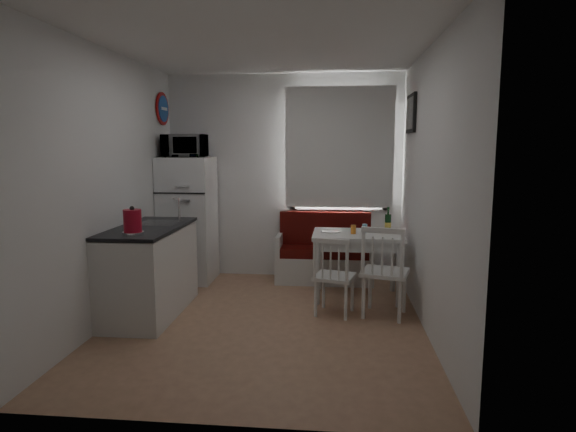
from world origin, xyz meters
name	(u,v)px	position (x,y,z in m)	size (l,w,h in m)	color
floor	(266,322)	(0.00, 0.00, 0.00)	(3.00, 3.50, 0.02)	#A17456
ceiling	(264,44)	(0.00, 0.00, 2.60)	(3.00, 3.50, 0.02)	white
wall_back	(284,177)	(0.00, 1.75, 1.30)	(3.00, 0.02, 2.60)	white
wall_front	(220,215)	(0.00, -1.75, 1.30)	(3.00, 0.02, 2.60)	white
wall_left	(110,187)	(-1.50, 0.00, 1.30)	(0.02, 3.50, 2.60)	white
wall_right	(429,190)	(1.50, 0.00, 1.30)	(0.02, 3.50, 2.60)	white
window	(339,152)	(0.70, 1.72, 1.62)	(1.22, 0.06, 1.47)	white
curtain	(339,148)	(0.70, 1.65, 1.68)	(1.35, 0.02, 1.50)	white
kitchen_counter	(150,270)	(-1.20, 0.16, 0.46)	(0.62, 1.32, 1.16)	white
wall_sign	(163,109)	(-1.47, 1.45, 2.15)	(0.40, 0.40, 0.03)	#184692
picture_frame	(411,114)	(1.48, 1.10, 2.05)	(0.04, 0.52, 0.42)	black
bench	(324,259)	(0.53, 1.51, 0.29)	(1.21, 0.47, 0.86)	white
dining_table	(357,240)	(0.91, 0.88, 0.66)	(0.99, 0.70, 0.74)	white
chair_left	(335,268)	(0.66, 0.23, 0.50)	(0.46, 0.45, 0.43)	white
chair_right	(386,262)	(1.16, 0.22, 0.57)	(0.53, 0.52, 0.50)	white
fridge	(188,220)	(-1.18, 1.40, 0.78)	(0.62, 0.62, 1.56)	white
microwave	(185,146)	(-1.18, 1.35, 1.70)	(0.50, 0.34, 0.28)	white
kettle	(133,221)	(-1.15, -0.32, 1.03)	(0.19, 0.19, 0.25)	#AC0D22
wine_bottle	(388,220)	(1.25, 0.98, 0.88)	(0.07, 0.07, 0.28)	#123818
drinking_glass_orange	(353,229)	(0.86, 0.83, 0.79)	(0.06, 0.06, 0.10)	orange
drinking_glass_blue	(365,228)	(0.99, 0.93, 0.79)	(0.06, 0.06, 0.10)	#81BBDB
plate	(331,231)	(0.61, 0.90, 0.75)	(0.22, 0.22, 0.02)	white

